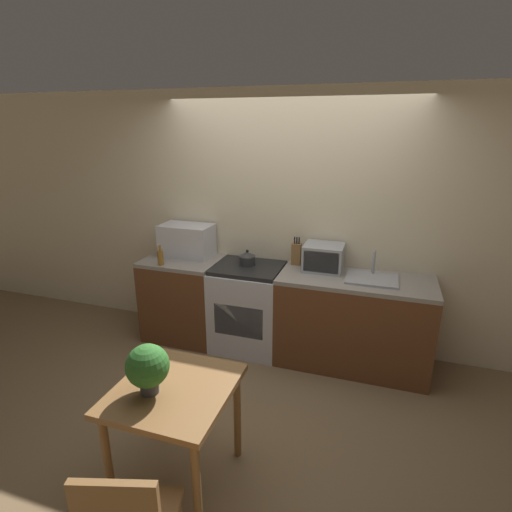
% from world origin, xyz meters
% --- Properties ---
extents(ground_plane, '(16.00, 16.00, 0.00)m').
position_xyz_m(ground_plane, '(0.00, 0.00, 0.00)').
color(ground_plane, brown).
extents(wall_back, '(10.00, 0.06, 2.60)m').
position_xyz_m(wall_back, '(0.00, 0.97, 1.30)').
color(wall_back, beige).
rests_on(wall_back, ground_plane).
extents(counter_left_run, '(0.79, 0.62, 0.90)m').
position_xyz_m(counter_left_run, '(-1.06, 0.63, 0.45)').
color(counter_left_run, brown).
rests_on(counter_left_run, ground_plane).
extents(counter_right_run, '(1.43, 0.62, 0.90)m').
position_xyz_m(counter_right_run, '(0.74, 0.63, 0.45)').
color(counter_right_run, brown).
rests_on(counter_right_run, ground_plane).
extents(stove_range, '(0.70, 0.62, 0.90)m').
position_xyz_m(stove_range, '(-0.32, 0.63, 0.45)').
color(stove_range, silver).
rests_on(stove_range, ground_plane).
extents(kettle, '(0.16, 0.16, 0.16)m').
position_xyz_m(kettle, '(-0.34, 0.67, 0.97)').
color(kettle, '#2D2D2D').
rests_on(kettle, stove_range).
extents(microwave, '(0.55, 0.33, 0.34)m').
position_xyz_m(microwave, '(-1.06, 0.75, 1.07)').
color(microwave, silver).
rests_on(microwave, counter_left_run).
extents(bottle, '(0.06, 0.06, 0.21)m').
position_xyz_m(bottle, '(-1.17, 0.39, 0.98)').
color(bottle, olive).
rests_on(bottle, counter_left_run).
extents(knife_block, '(0.09, 0.07, 0.29)m').
position_xyz_m(knife_block, '(0.13, 0.83, 1.01)').
color(knife_block, brown).
rests_on(knife_block, counter_right_run).
extents(toaster_oven, '(0.38, 0.32, 0.26)m').
position_xyz_m(toaster_oven, '(0.41, 0.76, 1.03)').
color(toaster_oven, '#999BA0').
rests_on(toaster_oven, counter_right_run).
extents(sink_basin, '(0.46, 0.36, 0.24)m').
position_xyz_m(sink_basin, '(0.88, 0.63, 0.92)').
color(sink_basin, '#999BA0').
rests_on(sink_basin, counter_right_run).
extents(dining_table, '(0.70, 0.75, 0.72)m').
position_xyz_m(dining_table, '(-0.19, -1.12, 0.62)').
color(dining_table, brown).
rests_on(dining_table, ground_plane).
extents(potted_plant, '(0.26, 0.26, 0.31)m').
position_xyz_m(potted_plant, '(-0.30, -1.21, 0.90)').
color(potted_plant, '#424247').
rests_on(potted_plant, dining_table).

